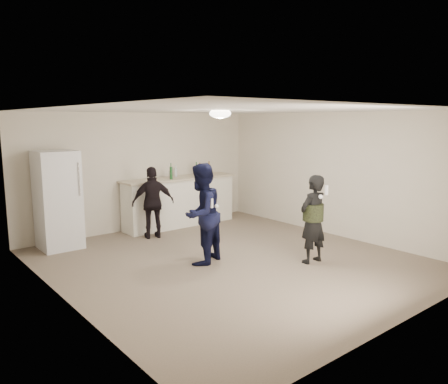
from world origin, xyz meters
TOP-DOWN VIEW (x-y plane):
  - floor at (0.00, 0.00)m, footprint 6.00×6.00m
  - ceiling at (0.00, 0.00)m, footprint 6.00×6.00m
  - wall_back at (0.00, 3.00)m, footprint 6.00×0.00m
  - wall_front at (0.00, -3.00)m, footprint 6.00×0.00m
  - wall_left at (-2.75, 0.00)m, footprint 0.00×6.00m
  - wall_right at (2.75, 0.00)m, footprint 0.00×6.00m
  - counter at (0.73, 2.67)m, footprint 2.60×0.56m
  - counter_top at (0.73, 2.67)m, footprint 2.68×0.64m
  - fridge at (-1.97, 2.60)m, footprint 0.70×0.70m
  - fridge_handle at (-1.69, 2.23)m, footprint 0.02×0.02m
  - ceiling_dome at (0.00, 0.30)m, footprint 0.36×0.36m
  - shaker at (0.48, 2.63)m, footprint 0.08×0.08m
  - man at (-0.45, 0.24)m, footprint 0.99×0.90m
  - woman at (0.99, -0.90)m, footprint 0.54×0.37m
  - camo_shorts at (0.99, -0.90)m, footprint 0.34×0.34m
  - spectator at (-0.26, 2.12)m, footprint 0.91×0.60m
  - remote_man at (-0.45, -0.04)m, footprint 0.04×0.04m
  - nunchuk_man at (-0.33, -0.01)m, footprint 0.07×0.07m
  - remote_woman at (0.99, -1.15)m, footprint 0.04×0.04m
  - nunchuk_woman at (0.89, -1.12)m, footprint 0.07×0.07m
  - bottle_cluster at (1.07, 2.63)m, footprint 1.20×0.40m

SIDE VIEW (x-z plane):
  - floor at x=0.00m, z-range 0.00..0.00m
  - counter at x=0.73m, z-range 0.00..1.05m
  - spectator at x=-0.26m, z-range 0.00..1.44m
  - woman at x=0.99m, z-range 0.00..1.47m
  - man at x=-0.45m, z-range 0.00..1.66m
  - camo_shorts at x=0.99m, z-range 0.71..0.99m
  - fridge at x=-1.97m, z-range 0.00..1.80m
  - nunchuk_man at x=-0.33m, z-range 0.95..1.01m
  - remote_man at x=-0.45m, z-range 0.98..1.12m
  - counter_top at x=0.73m, z-range 1.05..1.09m
  - nunchuk_woman at x=0.89m, z-range 1.11..1.18m
  - shaker at x=0.48m, z-range 1.09..1.26m
  - bottle_cluster at x=1.07m, z-range 1.07..1.34m
  - wall_back at x=0.00m, z-range -1.75..4.25m
  - wall_front at x=0.00m, z-range -1.75..4.25m
  - wall_left at x=-2.75m, z-range -1.75..4.25m
  - wall_right at x=2.75m, z-range -1.75..4.25m
  - remote_woman at x=0.99m, z-range 1.18..1.32m
  - fridge_handle at x=-1.69m, z-range 1.00..1.60m
  - ceiling_dome at x=0.00m, z-range 2.37..2.53m
  - ceiling at x=0.00m, z-range 2.50..2.50m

